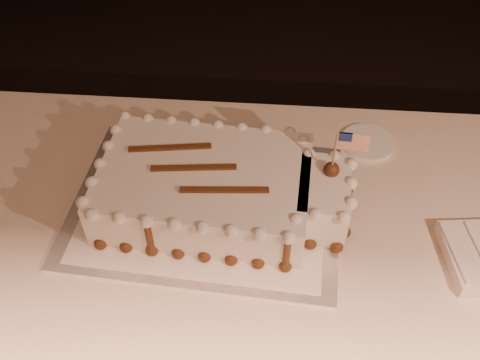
# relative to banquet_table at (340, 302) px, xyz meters

# --- Properties ---
(banquet_table) EXTENTS (2.40, 0.80, 0.75)m
(banquet_table) POSITION_rel_banquet_table_xyz_m (0.00, 0.00, 0.00)
(banquet_table) COLOR beige
(banquet_table) RESTS_ON ground
(cake_board) EXTENTS (0.65, 0.51, 0.01)m
(cake_board) POSITION_rel_banquet_table_xyz_m (-0.36, 0.01, 0.38)
(cake_board) COLOR white
(cake_board) RESTS_ON banquet_table
(doily) EXTENTS (0.58, 0.46, 0.00)m
(doily) POSITION_rel_banquet_table_xyz_m (-0.36, 0.01, 0.38)
(doily) COLOR white
(doily) RESTS_ON cake_board
(sheet_cake) EXTENTS (0.60, 0.37, 0.23)m
(sheet_cake) POSITION_rel_banquet_table_xyz_m (-0.33, 0.01, 0.44)
(sheet_cake) COLOR white
(sheet_cake) RESTS_ON doily
(side_plate) EXTENTS (0.14, 0.14, 0.01)m
(side_plate) POSITION_rel_banquet_table_xyz_m (0.03, 0.25, 0.38)
(side_plate) COLOR white
(side_plate) RESTS_ON banquet_table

